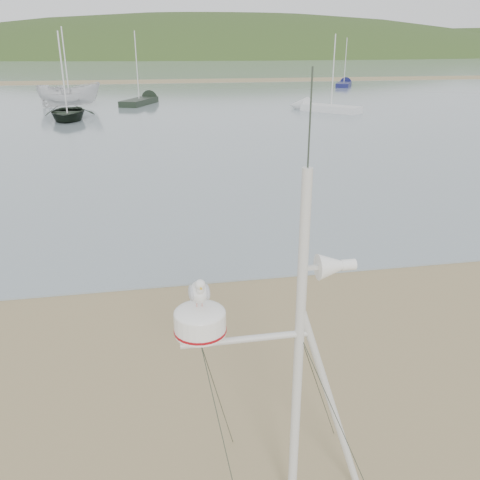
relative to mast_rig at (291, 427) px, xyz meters
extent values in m
plane|color=olive|center=(-1.96, 2.02, -1.17)|extent=(560.00, 560.00, 0.00)
cube|color=gray|center=(-1.96, 134.02, -1.15)|extent=(560.00, 256.00, 0.04)
cube|color=olive|center=(-1.96, 72.02, -1.10)|extent=(560.00, 7.00, 0.07)
ellipsoid|color=#263B18|center=(38.04, 237.02, -23.17)|extent=(400.00, 180.00, 80.00)
cube|color=silver|center=(-37.96, 198.02, 2.83)|extent=(8.40, 6.30, 8.00)
cube|color=silver|center=(-11.96, 198.02, 2.83)|extent=(8.40, 6.30, 8.00)
cube|color=silver|center=(14.04, 198.02, 2.83)|extent=(8.40, 6.30, 8.00)
cube|color=silver|center=(40.04, 198.02, 2.83)|extent=(8.40, 6.30, 8.00)
cube|color=silver|center=(66.04, 198.02, 2.83)|extent=(8.40, 6.30, 8.00)
cube|color=silver|center=(92.04, 198.02, 2.83)|extent=(8.40, 6.30, 8.00)
cube|color=silver|center=(118.04, 198.02, 2.83)|extent=(8.40, 6.30, 8.00)
cylinder|color=silver|center=(0.06, 0.05, 0.83)|extent=(0.10, 0.10, 4.00)
cylinder|color=silver|center=(0.48, 0.05, 0.13)|extent=(0.93, 0.08, 2.62)
cylinder|color=silver|center=(-0.49, 0.05, 1.12)|extent=(1.30, 0.07, 0.07)
cylinder|color=#2D382D|center=(0.06, 0.05, 3.22)|extent=(0.02, 0.02, 0.90)
cube|color=silver|center=(-0.94, 0.05, 1.20)|extent=(0.16, 0.16, 0.09)
cylinder|color=white|center=(-0.94, 0.05, 1.35)|extent=(0.50, 0.50, 0.22)
cylinder|color=#9D0B13|center=(-0.94, 0.05, 1.28)|extent=(0.51, 0.51, 0.02)
ellipsoid|color=white|center=(-0.94, 0.05, 1.46)|extent=(0.50, 0.50, 0.14)
cone|color=white|center=(0.34, 0.05, 1.84)|extent=(0.26, 0.26, 0.26)
cylinder|color=white|center=(0.52, 0.05, 1.84)|extent=(0.14, 0.11, 0.11)
cube|color=silver|center=(0.16, 0.05, 1.84)|extent=(0.20, 0.04, 0.04)
cylinder|color=tan|center=(-0.96, 0.05, 1.57)|extent=(0.01, 0.01, 0.07)
cylinder|color=tan|center=(-0.91, 0.05, 1.57)|extent=(0.01, 0.01, 0.07)
ellipsoid|color=white|center=(-0.94, 0.05, 1.68)|extent=(0.17, 0.27, 0.20)
ellipsoid|color=#AFB2B8|center=(-1.01, 0.04, 1.69)|extent=(0.05, 0.22, 0.13)
ellipsoid|color=#AFB2B8|center=(-0.86, 0.04, 1.69)|extent=(0.05, 0.22, 0.13)
cone|color=white|center=(-0.94, 0.19, 1.66)|extent=(0.09, 0.08, 0.09)
ellipsoid|color=white|center=(-0.94, -0.05, 1.77)|extent=(0.08, 0.08, 0.12)
sphere|color=white|center=(-0.94, -0.08, 1.82)|extent=(0.10, 0.10, 0.10)
cone|color=gold|center=(-0.94, -0.13, 1.82)|extent=(0.02, 0.05, 0.02)
imported|color=black|center=(-6.45, 33.59, 1.29)|extent=(3.48, 1.07, 4.85)
imported|color=silver|center=(-7.21, 41.62, 1.47)|extent=(2.12, 2.07, 5.21)
cube|color=#141646|center=(23.70, 58.28, -0.88)|extent=(3.52, 4.91, 0.50)
cone|color=#141646|center=(25.09, 60.98, -0.88)|extent=(2.11, 2.17, 1.52)
cylinder|color=silver|center=(23.70, 58.28, 1.97)|extent=(0.08, 0.08, 5.21)
cube|color=silver|center=(13.24, 34.52, -0.88)|extent=(4.21, 4.57, 0.50)
cone|color=silver|center=(11.29, 36.82, -0.88)|extent=(2.22, 2.24, 1.51)
cylinder|color=silver|center=(13.24, 34.52, 1.96)|extent=(0.08, 0.08, 5.19)
cube|color=black|center=(-1.50, 42.46, -0.88)|extent=(3.50, 5.24, 0.50)
cone|color=black|center=(-0.20, 45.39, -0.88)|extent=(2.18, 2.26, 1.61)
cylinder|color=silver|center=(-1.50, 42.46, 2.13)|extent=(0.08, 0.08, 5.52)
camera|label=1|loc=(-1.35, -4.18, 3.84)|focal=38.00mm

